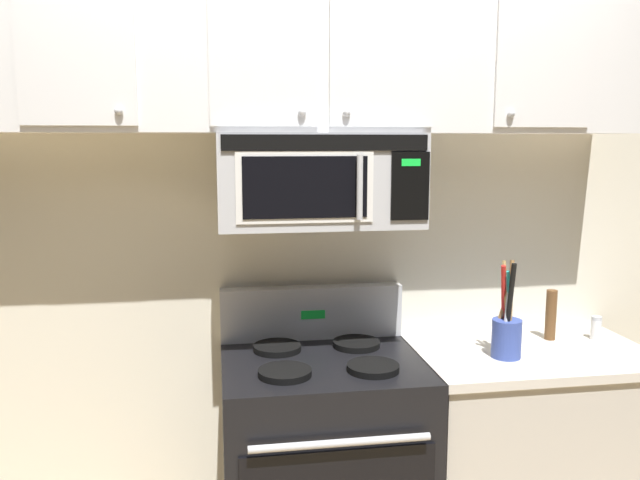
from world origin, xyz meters
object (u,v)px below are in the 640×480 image
over_range_microwave (318,180)px  pepper_mill (551,315)px  utensil_crock_blue (507,330)px  salt_shaker (596,328)px  stove_range (323,466)px

over_range_microwave → pepper_mill: 1.13m
utensil_crock_blue → salt_shaker: bearing=18.1°
over_range_microwave → utensil_crock_blue: bearing=-15.7°
stove_range → pepper_mill: size_ratio=5.34×
salt_shaker → stove_range: bearing=-176.4°
salt_shaker → pepper_mill: (-0.19, 0.03, 0.06)m
over_range_microwave → salt_shaker: size_ratio=7.77×
over_range_microwave → pepper_mill: (0.98, -0.01, -0.57)m
over_range_microwave → stove_range: bearing=-89.9°
utensil_crock_blue → pepper_mill: 0.34m
utensil_crock_blue → salt_shaker: size_ratio=3.85×
pepper_mill → utensil_crock_blue: bearing=-147.2°
stove_range → over_range_microwave: (-0.00, 0.12, 1.11)m
pepper_mill → stove_range: bearing=-174.1°
pepper_mill → over_range_microwave: bearing=179.1°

